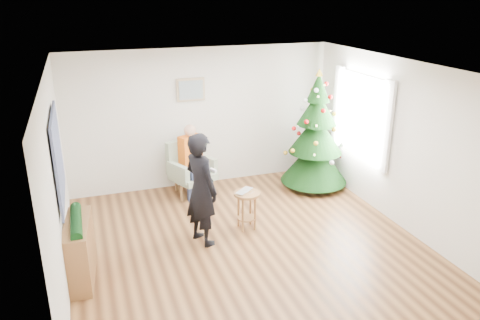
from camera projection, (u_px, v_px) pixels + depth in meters
name	position (u px, v px, depth m)	size (l,w,h in m)	color
floor	(247.00, 243.00, 6.97)	(5.00, 5.00, 0.00)	brown
ceiling	(248.00, 68.00, 6.08)	(5.00, 5.00, 0.00)	white
wall_back	(202.00, 118.00, 8.75)	(5.00, 5.00, 0.00)	silver
wall_front	(340.00, 249.00, 4.31)	(5.00, 5.00, 0.00)	silver
wall_left	(57.00, 184.00, 5.76)	(5.00, 5.00, 0.00)	silver
wall_right	(398.00, 143.00, 7.29)	(5.00, 5.00, 0.00)	silver
window_panel	(361.00, 116.00, 8.10)	(0.04, 1.30, 1.40)	white
curtains	(360.00, 116.00, 8.10)	(0.05, 1.75, 1.50)	white
christmas_tree	(316.00, 135.00, 8.65)	(1.25, 1.25, 2.25)	#3F2816
stool	(247.00, 210.00, 7.30)	(0.41, 0.41, 0.61)	brown
laptop	(247.00, 192.00, 7.20)	(0.34, 0.22, 0.03)	silver
armchair	(191.00, 175.00, 8.57)	(0.91, 0.89, 0.99)	gray
seated_person	(192.00, 160.00, 8.43)	(0.53, 0.67, 1.30)	navy
standing_man	(201.00, 189.00, 6.74)	(0.62, 0.41, 1.69)	black
game_controller	(213.00, 170.00, 6.67)	(0.04, 0.13, 0.04)	white
console	(80.00, 251.00, 6.00)	(0.30, 1.00, 0.80)	brown
garland	(76.00, 222.00, 5.86)	(0.14, 0.14, 0.90)	black
tapestry	(58.00, 157.00, 5.95)	(0.03, 1.50, 1.15)	black
framed_picture	(191.00, 90.00, 8.46)	(0.52, 0.05, 0.42)	tan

